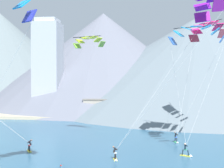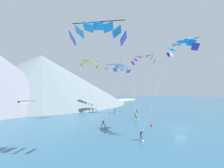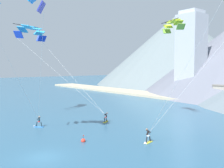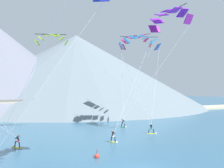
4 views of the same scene
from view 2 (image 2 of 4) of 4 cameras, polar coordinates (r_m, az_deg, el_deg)
name	(u,v)px [view 2 (image 2 of 4)]	position (r m, az deg, el deg)	size (l,w,h in m)	color
ground_plane	(181,128)	(38.23, 24.74, -14.85)	(400.00, 400.00, 0.00)	#2D5B7A
kitesurfer_near_lead	(102,125)	(34.71, -3.71, -15.47)	(1.27, 1.68, 1.75)	yellow
kitesurfer_near_trail	(115,111)	(56.45, 1.26, -10.40)	(0.82, 1.78, 1.78)	#33B266
kitesurfer_mid_center	(136,118)	(44.19, 9.19, -12.54)	(0.78, 1.79, 1.83)	yellow
kitesurfer_far_left	(142,138)	(26.83, 11.20, -19.37)	(1.62, 1.38, 1.78)	#337FDB
kitesurfer_far_right	(137,113)	(53.67, 9.53, -10.76)	(1.69, 1.25, 1.81)	yellow
parafoil_kite_near_lead	(98,32)	(20.47, -5.27, 19.06)	(15.35, 11.04, 15.63)	blue
parafoil_kite_near_trail	(114,67)	(62.78, 0.77, 6.62)	(7.77, 7.31, 18.11)	#A13D4E
parafoil_kite_mid_center	(143,59)	(55.92, 11.81, 9.30)	(13.01, 8.78, 19.66)	#921D95
parafoil_kite_far_left	(181,46)	(33.15, 24.86, 12.94)	(10.04, 8.80, 16.69)	#2A30AA
parafoil_kite_far_right	(122,68)	(58.34, 3.91, 6.14)	(8.46, 8.76, 16.78)	#2F62B3
parafoil_kite_distant_high_outer	(90,63)	(45.22, -8.37, 7.83)	(5.77, 3.78, 1.95)	#78AE38
race_marker_buoy	(152,125)	(37.52, 14.87, -14.98)	(0.56, 0.56, 1.02)	red
shoreline_strip	(40,111)	(65.91, -25.68, -9.17)	(180.00, 10.00, 0.70)	#BCAD8E
shore_building_harbour_front	(27,106)	(64.85, -29.56, -7.35)	(9.27, 6.43, 4.86)	#A89E8E
shore_building_promenade_mid	(79,100)	(83.94, -12.51, -6.06)	(9.34, 5.76, 5.88)	beige
shore_building_quay_east	(92,99)	(93.69, -7.53, -5.72)	(8.51, 4.56, 5.86)	beige
mountain_peak_central_summit	(41,79)	(109.80, -25.54, 1.74)	(110.84, 110.84, 31.74)	slate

